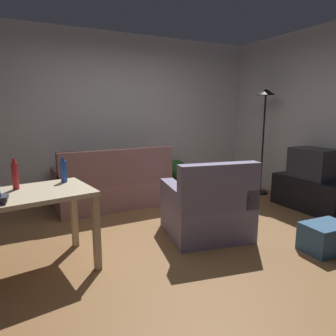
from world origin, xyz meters
TOP-DOWN VIEW (x-y plane):
  - ground_plane at (0.00, 0.00)m, footprint 5.20×4.40m
  - wall_rear at (0.00, 2.20)m, footprint 5.20×0.10m
  - couch at (-0.29, 1.59)m, footprint 1.68×0.84m
  - tv_stand at (2.25, 0.06)m, footprint 0.44×1.10m
  - tv at (2.25, 0.06)m, footprint 0.41×0.60m
  - torchiere_lamp at (2.25, 1.07)m, footprint 0.32×0.32m
  - desk at (-1.61, 0.02)m, footprint 1.29×0.86m
  - potted_plant at (1.00, 1.90)m, footprint 0.36×0.36m
  - armchair at (0.35, -0.03)m, footprint 1.05×1.00m
  - storage_box at (1.23, -0.93)m, footprint 0.50×0.37m
  - bottle_red at (-1.63, 0.19)m, footprint 0.06×0.06m
  - bottle_blue at (-1.19, 0.28)m, footprint 0.06×0.06m

SIDE VIEW (x-z plane):
  - ground_plane at x=0.00m, z-range -0.02..0.00m
  - storage_box at x=1.23m, z-range 0.00..0.30m
  - tv_stand at x=2.25m, z-range 0.00..0.48m
  - couch at x=-0.29m, z-range -0.15..0.77m
  - armchair at x=0.35m, z-range -0.14..0.78m
  - potted_plant at x=1.00m, z-range 0.05..0.62m
  - desk at x=-1.61m, z-range 0.27..1.03m
  - tv at x=2.25m, z-range 0.48..0.92m
  - bottle_blue at x=-1.19m, z-range 0.74..1.00m
  - bottle_red at x=-1.63m, z-range 0.74..1.03m
  - wall_rear at x=0.00m, z-range 0.00..2.70m
  - torchiere_lamp at x=2.25m, z-range 0.51..2.32m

